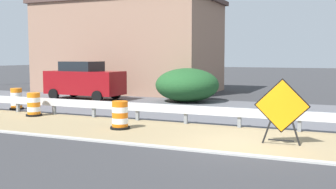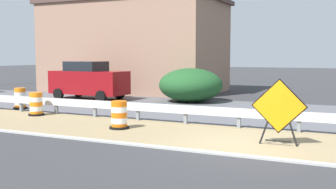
# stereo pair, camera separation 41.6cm
# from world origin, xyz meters

# --- Properties ---
(ground_plane) EXTENTS (160.00, 160.00, 0.00)m
(ground_plane) POSITION_xyz_m (0.00, 0.00, 0.00)
(ground_plane) COLOR #333335
(median_dirt_strip) EXTENTS (4.13, 120.00, 0.01)m
(median_dirt_strip) POSITION_xyz_m (0.86, 0.00, 0.00)
(median_dirt_strip) COLOR #8E7A56
(median_dirt_strip) RESTS_ON ground
(far_lane_asphalt) EXTENTS (8.24, 120.00, 0.00)m
(far_lane_asphalt) POSITION_xyz_m (7.05, 0.00, 0.00)
(far_lane_asphalt) COLOR #56565B
(far_lane_asphalt) RESTS_ON ground
(curb_near_edge) EXTENTS (0.20, 120.00, 0.11)m
(curb_near_edge) POSITION_xyz_m (-1.30, 0.00, 0.00)
(curb_near_edge) COLOR #ADADA8
(curb_near_edge) RESTS_ON ground
(guardrail_median) EXTENTS (0.18, 55.14, 0.71)m
(guardrail_median) POSITION_xyz_m (2.69, 2.79, 0.52)
(guardrail_median) COLOR silver
(guardrail_median) RESTS_ON ground
(warning_sign_diamond) EXTENTS (0.12, 1.56, 1.92)m
(warning_sign_diamond) POSITION_xyz_m (0.47, -1.02, 1.04)
(warning_sign_diamond) COLOR black
(warning_sign_diamond) RESTS_ON ground
(traffic_barrel_nearest) EXTENTS (0.69, 0.69, 0.97)m
(traffic_barrel_nearest) POSITION_xyz_m (0.84, 4.51, 0.44)
(traffic_barrel_nearest) COLOR orange
(traffic_barrel_nearest) RESTS_ON ground
(traffic_barrel_close) EXTENTS (0.67, 0.67, 0.99)m
(traffic_barrel_close) POSITION_xyz_m (2.06, 9.42, 0.44)
(traffic_barrel_close) COLOR orange
(traffic_barrel_close) RESTS_ON ground
(traffic_barrel_mid) EXTENTS (0.65, 0.65, 1.01)m
(traffic_barrel_mid) POSITION_xyz_m (3.40, 11.66, 0.46)
(traffic_barrel_mid) COLOR orange
(traffic_barrel_mid) RESTS_ON ground
(car_mid_far_lane) EXTENTS (2.17, 4.71, 2.22)m
(car_mid_far_lane) POSITION_xyz_m (8.48, 11.36, 1.11)
(car_mid_far_lane) COLOR maroon
(car_mid_far_lane) RESTS_ON ground
(roadside_shop_near) EXTENTS (7.34, 12.69, 6.49)m
(roadside_shop_near) POSITION_xyz_m (14.73, 11.79, 3.25)
(roadside_shop_near) COLOR #93705B
(roadside_shop_near) RESTS_ON ground
(utility_pole_near) EXTENTS (0.24, 1.80, 7.68)m
(utility_pole_near) POSITION_xyz_m (12.73, 8.87, 4.00)
(utility_pole_near) COLOR brown
(utility_pole_near) RESTS_ON ground
(bush_roadside) EXTENTS (3.53, 3.53, 1.87)m
(bush_roadside) POSITION_xyz_m (9.75, 5.41, 0.93)
(bush_roadside) COLOR #1E4C23
(bush_roadside) RESTS_ON ground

